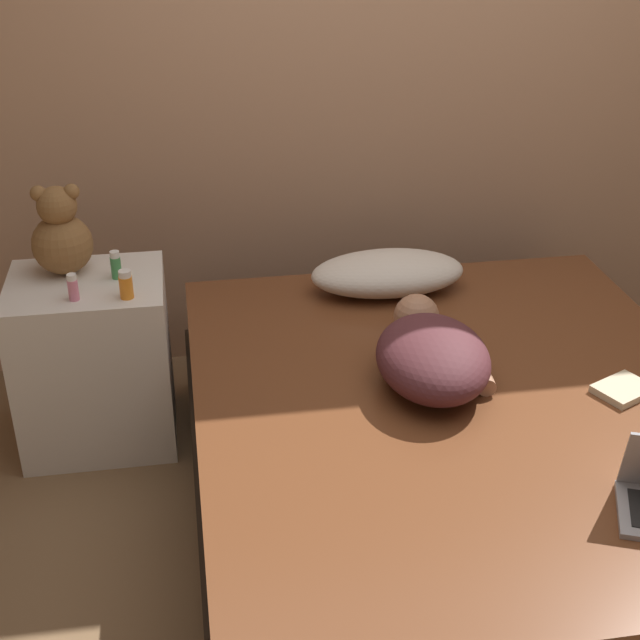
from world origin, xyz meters
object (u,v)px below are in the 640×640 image
Objects in this scene: book at (623,389)px; bottle_pink at (73,287)px; teddy_bear at (61,235)px; bottle_orange at (126,285)px; person_lying at (432,353)px; pillow at (388,273)px; bottle_green at (116,265)px.

bottle_pink is at bearing 160.26° from book.
bottle_orange is (0.22, -0.25, -0.09)m from teddy_bear.
person_lying is 0.61m from book.
pillow is 0.65m from person_lying.
book is (1.58, -0.77, -0.20)m from bottle_green.
person_lying is 3.09× the size of book.
teddy_bear is 3.26× the size of bottle_orange.
bottle_green is at bearing 48.15° from bottle_pink.
pillow is 5.77× the size of bottle_green.
bottle_pink is at bearing -131.85° from bottle_green.
bottle_orange reaches higher than person_lying.
pillow is 1.02m from bottle_green.
pillow is 1.80× the size of teddy_bear.
book is at bearing -55.55° from pillow.
pillow is at bearing 13.30° from bottle_orange.
person_lying reaches higher than pillow.
bottle_green reaches higher than bottle_orange.
bottle_pink reaches higher than person_lying.
teddy_bear is 0.26m from bottle_pink.
pillow is 5.86× the size of bottle_orange.
bottle_orange is at bearing -4.28° from bottle_pink.
person_lying is at bearing 162.58° from book.
book is at bearing -19.74° from bottle_pink.
bottle_green is (-1.01, -0.06, 0.14)m from pillow.
person_lying is 6.45× the size of bottle_orange.
bottle_pink is at bearing 164.63° from person_lying.
teddy_bear is 1.56× the size of book.
bottle_orange is (-0.96, 0.42, 0.12)m from person_lying.
bottle_green reaches higher than pillow.
person_lying is 6.36× the size of bottle_green.
bottle_orange is 0.48× the size of book.
pillow is at bearing 94.80° from person_lying.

